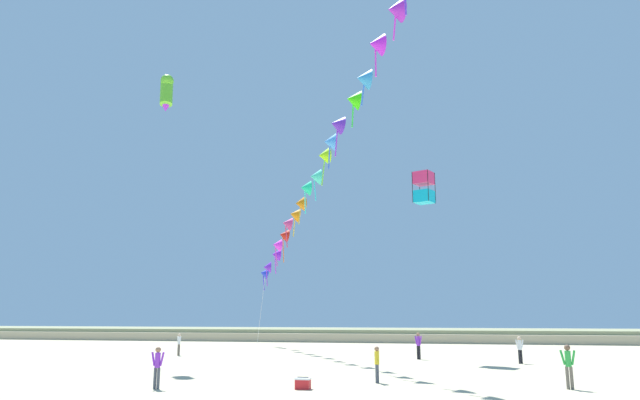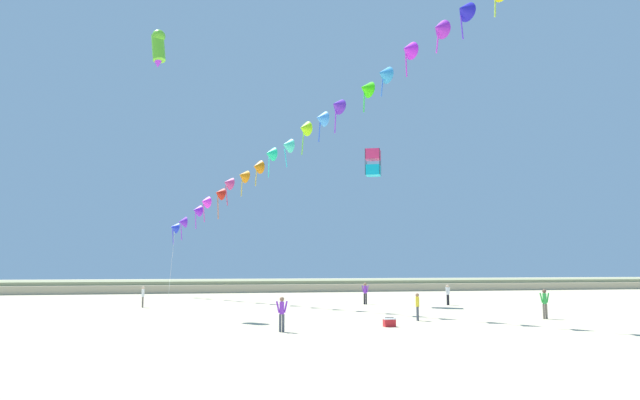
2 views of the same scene
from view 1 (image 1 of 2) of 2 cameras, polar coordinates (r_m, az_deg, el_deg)
name	(u,v)px [view 1 (image 1 of 2)]	position (r m, az deg, el deg)	size (l,w,h in m)	color
dune_ridge	(383,335)	(67.74, 6.29, -13.24)	(120.00, 13.54, 1.29)	tan
person_near_left	(520,348)	(36.99, 19.35, -13.78)	(0.53, 0.32, 1.58)	black
person_near_right	(418,344)	(38.93, 9.81, -13.99)	(0.52, 0.43, 1.70)	black
person_mid_center	(377,362)	(25.31, 5.72, -15.79)	(0.21, 0.53, 1.51)	#474C56
person_far_left	(568,363)	(25.02, 23.59, -14.74)	(0.59, 0.23, 1.68)	#726656
person_far_right	(157,365)	(24.02, -15.95, -15.54)	(0.56, 0.22, 1.59)	#474C56
person_far_center	(179,343)	(43.23, -13.92, -13.69)	(0.21, 0.54, 1.54)	#726656
kite_banner_string	(321,159)	(37.51, 0.09, 4.08)	(20.43, 38.65, 19.04)	blue
large_kite_low_lead	(167,91)	(40.61, -15.09, 10.45)	(1.32, 1.44, 2.63)	#5FC32B
large_kite_mid_trail	(424,188)	(39.68, 10.34, 1.23)	(1.55, 1.55, 2.15)	#0EB3D7
beach_cooler	(303,384)	(23.19, -1.72, -17.88)	(0.58, 0.41, 0.46)	red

